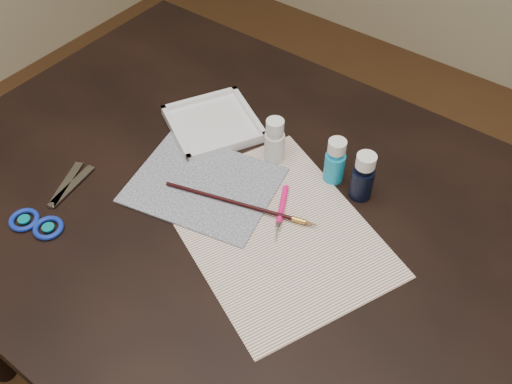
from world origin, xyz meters
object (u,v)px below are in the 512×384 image
Objects in this scene: canvas at (203,185)px; palette_tray at (213,123)px; paint_bottle_white at (275,140)px; scissors at (54,197)px; paint_bottle_cyan at (335,161)px; paint_bottle_navy at (363,176)px; paper at (275,230)px.

canvas is 1.53× the size of palette_tray.
scissors is (-0.26, -0.33, -0.04)m from paint_bottle_white.
canvas is 0.25m from paint_bottle_cyan.
paint_bottle_navy is 0.57m from scissors.
paint_bottle_navy reaches higher than palette_tray.
paint_bottle_white reaches higher than paint_bottle_cyan.
canvas is 0.28m from scissors.
palette_tray is (-0.28, -0.02, -0.04)m from paint_bottle_cyan.
scissors is (-0.37, -0.18, 0.00)m from paper.
paper is 4.21× the size of paint_bottle_cyan.
paint_bottle_navy is 0.34m from palette_tray.
scissors is at bearing -107.74° from palette_tray.
scissors is at bearing -136.25° from canvas.
canvas is at bearing -113.93° from paint_bottle_white.
paper is 0.19m from paint_bottle_navy.
paint_bottle_cyan reaches higher than scissors.
paper is at bearing -86.19° from scissors.
paper is 0.30m from palette_tray.
palette_tray reaches higher than scissors.
paint_bottle_navy is at bearing -74.82° from scissors.
paint_bottle_navy is at bearing -6.10° from paint_bottle_cyan.
paint_bottle_cyan is 0.95× the size of paint_bottle_navy.
scissors is at bearing -153.43° from paper.
scissors is at bearing -137.26° from paint_bottle_cyan.
canvas reaches higher than paper.
paper is at bearing -115.16° from paint_bottle_navy.
scissors is 0.35m from palette_tray.
paint_bottle_navy is (0.25, 0.16, 0.05)m from canvas.
paint_bottle_cyan is at bearing -70.03° from scissors.
paint_bottle_navy is (0.08, 0.16, 0.05)m from paper.
paint_bottle_white is at bearing -61.05° from scissors.
scissors is at bearing -142.06° from paint_bottle_navy.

